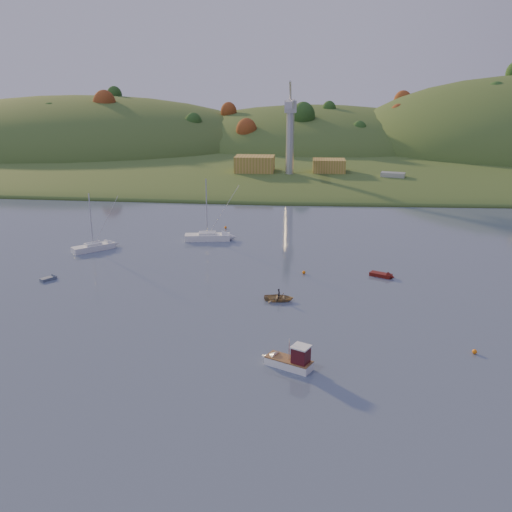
# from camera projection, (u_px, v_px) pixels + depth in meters

# --- Properties ---
(ground) EXTENTS (500.00, 500.00, 0.00)m
(ground) POSITION_uv_depth(u_px,v_px,m) (216.00, 441.00, 45.35)
(ground) COLOR #3E4D66
(ground) RESTS_ON ground
(far_shore) EXTENTS (620.00, 220.00, 1.50)m
(far_shore) POSITION_uv_depth(u_px,v_px,m) (293.00, 143.00, 264.36)
(far_shore) COLOR #334B1E
(far_shore) RESTS_ON ground
(shore_slope) EXTENTS (640.00, 150.00, 7.00)m
(shore_slope) POSITION_uv_depth(u_px,v_px,m) (288.00, 162.00, 202.47)
(shore_slope) COLOR #334B1E
(shore_slope) RESTS_ON ground
(hill_left) EXTENTS (170.00, 140.00, 44.00)m
(hill_left) POSITION_uv_depth(u_px,v_px,m) (80.00, 148.00, 243.35)
(hill_left) COLOR #334B1E
(hill_left) RESTS_ON ground
(hill_center) EXTENTS (140.00, 120.00, 36.00)m
(hill_center) POSITION_uv_depth(u_px,v_px,m) (315.00, 148.00, 244.48)
(hill_center) COLOR #334B1E
(hill_center) RESTS_ON ground
(hillside_trees) EXTENTS (280.00, 50.00, 32.00)m
(hillside_trees) POSITION_uv_depth(u_px,v_px,m) (290.00, 155.00, 221.51)
(hillside_trees) COLOR #254A1A
(hillside_trees) RESTS_ON ground
(wharf) EXTENTS (42.00, 16.00, 2.40)m
(wharf) POSITION_uv_depth(u_px,v_px,m) (300.00, 178.00, 160.75)
(wharf) COLOR slate
(wharf) RESTS_ON ground
(shed_west) EXTENTS (11.00, 8.00, 4.80)m
(shed_west) POSITION_uv_depth(u_px,v_px,m) (255.00, 164.00, 161.73)
(shed_west) COLOR olive
(shed_west) RESTS_ON wharf
(shed_east) EXTENTS (9.00, 7.00, 4.00)m
(shed_east) POSITION_uv_depth(u_px,v_px,m) (329.00, 166.00, 161.04)
(shed_east) COLOR olive
(shed_east) RESTS_ON wharf
(dock_crane) EXTENTS (3.20, 28.00, 20.30)m
(dock_crane) POSITION_uv_depth(u_px,v_px,m) (290.00, 121.00, 152.87)
(dock_crane) COLOR #B7B7BC
(dock_crane) RESTS_ON wharf
(fishing_boat) EXTENTS (5.73, 4.07, 3.55)m
(fishing_boat) POSITION_uv_depth(u_px,v_px,m) (286.00, 359.00, 57.01)
(fishing_boat) COLOR white
(fishing_boat) RESTS_ON ground
(sailboat_near) EXTENTS (6.61, 6.34, 9.78)m
(sailboat_near) POSITION_uv_depth(u_px,v_px,m) (93.00, 247.00, 96.26)
(sailboat_near) COLOR white
(sailboat_near) RESTS_ON ground
(sailboat_far) EXTENTS (8.26, 3.51, 11.11)m
(sailboat_far) POSITION_uv_depth(u_px,v_px,m) (207.00, 236.00, 102.45)
(sailboat_far) COLOR white
(sailboat_far) RESTS_ON ground
(canoe) EXTENTS (3.91, 2.82, 0.80)m
(canoe) POSITION_uv_depth(u_px,v_px,m) (279.00, 298.00, 74.28)
(canoe) COLOR #A28759
(canoe) RESTS_ON ground
(paddler) EXTENTS (0.34, 0.51, 1.39)m
(paddler) POSITION_uv_depth(u_px,v_px,m) (279.00, 296.00, 74.19)
(paddler) COLOR black
(paddler) RESTS_ON ground
(red_tender) EXTENTS (3.86, 2.87, 1.26)m
(red_tender) POSITION_uv_depth(u_px,v_px,m) (385.00, 276.00, 83.10)
(red_tender) COLOR #57110C
(red_tender) RESTS_ON ground
(grey_dinghy) EXTENTS (2.33, 2.67, 0.98)m
(grey_dinghy) POSITION_uv_depth(u_px,v_px,m) (51.00, 278.00, 82.41)
(grey_dinghy) COLOR slate
(grey_dinghy) RESTS_ON ground
(work_vessel) EXTENTS (15.61, 8.80, 3.80)m
(work_vessel) POSITION_uv_depth(u_px,v_px,m) (392.00, 181.00, 154.79)
(work_vessel) COLOR #505A6A
(work_vessel) RESTS_ON ground
(buoy_0) EXTENTS (0.50, 0.50, 0.50)m
(buoy_0) POSITION_uv_depth(u_px,v_px,m) (475.00, 352.00, 59.79)
(buoy_0) COLOR orange
(buoy_0) RESTS_ON ground
(buoy_1) EXTENTS (0.50, 0.50, 0.50)m
(buoy_1) POSITION_uv_depth(u_px,v_px,m) (304.00, 272.00, 84.60)
(buoy_1) COLOR orange
(buoy_1) RESTS_ON ground
(buoy_2) EXTENTS (0.50, 0.50, 0.50)m
(buoy_2) POSITION_uv_depth(u_px,v_px,m) (83.00, 247.00, 97.70)
(buoy_2) COLOR orange
(buoy_2) RESTS_ON ground
(buoy_3) EXTENTS (0.50, 0.50, 0.50)m
(buoy_3) POSITION_uv_depth(u_px,v_px,m) (226.00, 227.00, 110.66)
(buoy_3) COLOR orange
(buoy_3) RESTS_ON ground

